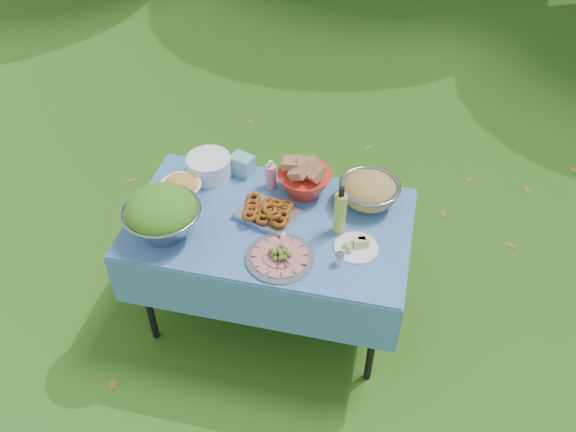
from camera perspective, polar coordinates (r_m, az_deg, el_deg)
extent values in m
plane|color=#163A0A|center=(3.74, -1.50, -8.97)|extent=(80.00, 80.00, 0.00)
cube|color=#83B2FB|center=(3.45, -1.61, -5.07)|extent=(1.46, 0.86, 0.76)
cylinder|color=white|center=(3.45, -7.40, 4.63)|extent=(0.26, 0.26, 0.12)
cube|color=#81C2D2|center=(3.46, -4.29, 4.82)|extent=(0.15, 0.13, 0.11)
cylinder|color=pink|center=(3.33, -1.62, 3.94)|extent=(0.08, 0.08, 0.18)
cube|color=#B8B7BC|center=(3.18, -1.98, 0.37)|extent=(0.35, 0.30, 0.07)
cylinder|color=#9EA0A5|center=(2.96, -0.77, -3.49)|extent=(0.39, 0.39, 0.08)
cylinder|color=#ABBE3A|center=(3.04, 4.91, 0.57)|extent=(0.07, 0.07, 0.29)
cylinder|color=white|center=(3.03, 6.42, -2.64)|extent=(0.28, 0.28, 0.06)
cylinder|color=silver|center=(2.95, 4.88, -4.02)|extent=(0.04, 0.04, 0.07)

